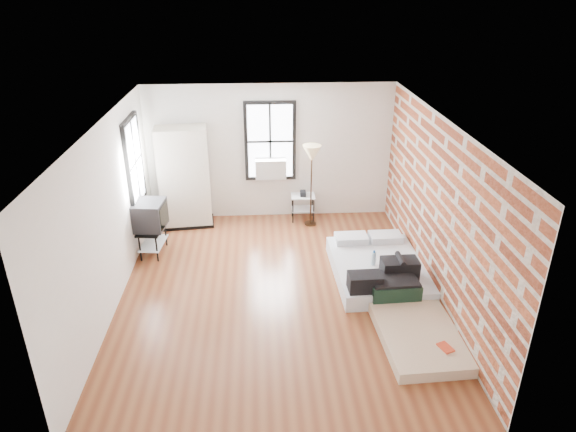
{
  "coord_description": "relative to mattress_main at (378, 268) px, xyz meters",
  "views": [
    {
      "loc": [
        -0.23,
        -7.05,
        4.67
      ],
      "look_at": [
        0.2,
        0.3,
        1.22
      ],
      "focal_mm": 32.0,
      "sensor_mm": 36.0,
      "label": 1
    }
  ],
  "objects": [
    {
      "name": "mattress_main",
      "position": [
        0.0,
        0.0,
        0.0
      ],
      "size": [
        1.53,
        2.05,
        0.64
      ],
      "rotation": [
        0.0,
        0.0,
        0.02
      ],
      "color": "silver",
      "rests_on": "ground"
    },
    {
      "name": "floor_lamp",
      "position": [
        -0.95,
        2.12,
        1.28
      ],
      "size": [
        0.36,
        0.36,
        1.7
      ],
      "color": "black",
      "rests_on": "ground"
    },
    {
      "name": "tv_stand",
      "position": [
        -3.96,
        1.08,
        0.56
      ],
      "size": [
        0.57,
        0.77,
        1.03
      ],
      "rotation": [
        0.0,
        0.0,
        -0.1
      ],
      "color": "black",
      "rests_on": "ground"
    },
    {
      "name": "ground",
      "position": [
        -1.75,
        -0.36,
        -0.18
      ],
      "size": [
        6.0,
        6.0,
        0.0
      ],
      "primitive_type": "plane",
      "color": "brown",
      "rests_on": "ground"
    },
    {
      "name": "wardrobe",
      "position": [
        -3.48,
        2.29,
        0.84
      ],
      "size": [
        1.09,
        0.7,
        2.05
      ],
      "rotation": [
        0.0,
        0.0,
        0.1
      ],
      "color": "black",
      "rests_on": "ground"
    },
    {
      "name": "mattress_bare",
      "position": [
        0.17,
        -1.33,
        -0.04
      ],
      "size": [
        1.17,
        2.1,
        0.44
      ],
      "rotation": [
        0.0,
        0.0,
        0.05
      ],
      "color": "#C5B08E",
      "rests_on": "ground"
    },
    {
      "name": "side_table",
      "position": [
        -1.09,
        2.36,
        0.26
      ],
      "size": [
        0.5,
        0.4,
        0.64
      ],
      "rotation": [
        0.0,
        0.0,
        -0.02
      ],
      "color": "black",
      "rests_on": "ground"
    },
    {
      "name": "room_shell",
      "position": [
        -1.51,
        0.0,
        1.56
      ],
      "size": [
        5.02,
        6.02,
        2.8
      ],
      "color": "silver",
      "rests_on": "ground"
    }
  ]
}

